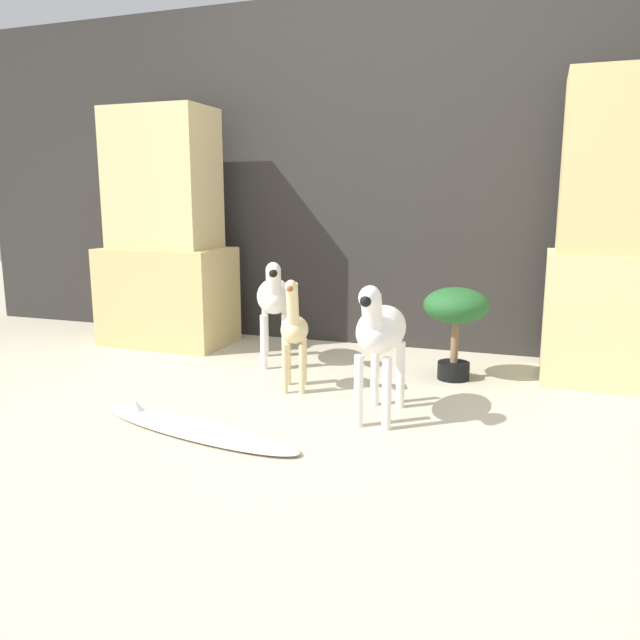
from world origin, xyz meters
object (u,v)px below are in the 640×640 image
giraffe_figurine (294,329)px  surfboard (194,427)px  zebra_left (274,298)px  zebra_right (380,332)px  potted_palm_front (456,313)px

giraffe_figurine → surfboard: size_ratio=0.55×
zebra_left → zebra_right: bearing=-41.5°
surfboard → zebra_left: bearing=96.0°
zebra_right → giraffe_figurine: 0.57m
potted_palm_front → giraffe_figurine: bearing=-147.3°
zebra_left → potted_palm_front: zebra_left is taller
zebra_right → giraffe_figurine: bearing=152.8°
zebra_right → potted_palm_front: (0.23, 0.72, -0.03)m
zebra_right → potted_palm_front: 0.76m
zebra_left → surfboard: bearing=-84.0°
zebra_right → surfboard: size_ratio=0.58×
zebra_left → surfboard: 1.18m
zebra_left → potted_palm_front: (1.03, 0.01, -0.03)m
zebra_right → potted_palm_front: bearing=72.6°
potted_palm_front → zebra_right: bearing=-107.4°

